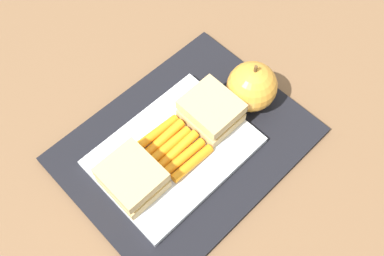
# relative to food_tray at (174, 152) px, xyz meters

# --- Properties ---
(ground_plane) EXTENTS (2.40, 2.40, 0.00)m
(ground_plane) POSITION_rel_food_tray_xyz_m (0.03, 0.00, -0.02)
(ground_plane) COLOR brown
(lunchbag_mat) EXTENTS (0.36, 0.28, 0.01)m
(lunchbag_mat) POSITION_rel_food_tray_xyz_m (0.03, 0.00, -0.01)
(lunchbag_mat) COLOR black
(lunchbag_mat) RESTS_ON ground_plane
(food_tray) EXTENTS (0.23, 0.17, 0.01)m
(food_tray) POSITION_rel_food_tray_xyz_m (0.00, 0.00, 0.00)
(food_tray) COLOR white
(food_tray) RESTS_ON lunchbag_mat
(sandwich_half_left) EXTENTS (0.07, 0.08, 0.04)m
(sandwich_half_left) POSITION_rel_food_tray_xyz_m (-0.08, 0.00, 0.03)
(sandwich_half_left) COLOR tan
(sandwich_half_left) RESTS_ON food_tray
(sandwich_half_right) EXTENTS (0.07, 0.08, 0.04)m
(sandwich_half_right) POSITION_rel_food_tray_xyz_m (0.08, 0.00, 0.03)
(sandwich_half_right) COLOR tan
(sandwich_half_right) RESTS_ON food_tray
(carrot_sticks_bundle) EXTENTS (0.08, 0.09, 0.02)m
(carrot_sticks_bundle) POSITION_rel_food_tray_xyz_m (0.00, 0.00, 0.01)
(carrot_sticks_bundle) COLOR orange
(carrot_sticks_bundle) RESTS_ON food_tray
(apple) EXTENTS (0.08, 0.08, 0.09)m
(apple) POSITION_rel_food_tray_xyz_m (0.15, -0.02, 0.03)
(apple) COLOR gold
(apple) RESTS_ON lunchbag_mat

